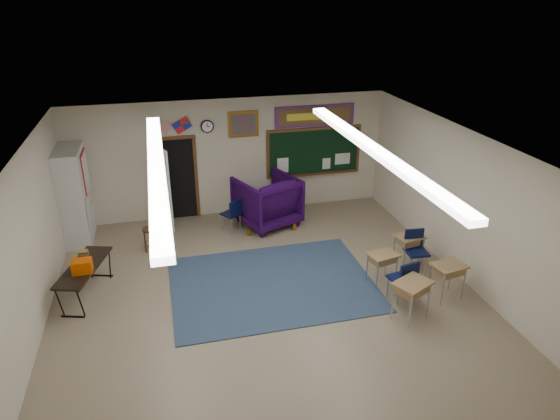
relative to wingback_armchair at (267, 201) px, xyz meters
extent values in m
plane|color=#827259|center=(-0.72, -3.57, -0.62)|extent=(9.00, 9.00, 0.00)
cube|color=beige|center=(-0.72, 0.93, 0.88)|extent=(8.00, 0.04, 3.00)
cube|color=beige|center=(-4.72, -3.57, 0.88)|extent=(0.04, 9.00, 3.00)
cube|color=beige|center=(3.28, -3.57, 0.88)|extent=(0.04, 9.00, 3.00)
cube|color=#B8B9B4|center=(-0.72, -3.57, 2.38)|extent=(8.00, 9.00, 0.04)
cube|color=#2E4057|center=(-0.52, -2.77, -0.61)|extent=(4.00, 3.00, 0.02)
cube|color=black|center=(-2.12, 0.92, 0.43)|extent=(0.95, 0.04, 2.10)
cube|color=white|center=(-2.47, 0.48, 0.41)|extent=(0.35, 0.86, 2.05)
cube|color=#553318|center=(1.48, 0.90, 0.88)|extent=(2.55, 0.05, 1.30)
cube|color=black|center=(1.48, 0.89, 0.88)|extent=(2.40, 0.03, 1.15)
cube|color=#553318|center=(1.48, 0.84, 0.28)|extent=(2.40, 0.12, 0.04)
cube|color=#AD0E11|center=(1.48, 0.90, 1.83)|extent=(2.10, 0.04, 0.55)
cube|color=brown|center=(1.48, 0.89, 1.83)|extent=(1.90, 0.03, 0.40)
cube|color=#8E601B|center=(-0.37, 0.90, 1.73)|extent=(0.75, 0.05, 0.65)
cube|color=#A51466|center=(-0.37, 0.89, 1.73)|extent=(0.62, 0.03, 0.52)
cylinder|color=black|center=(-1.27, 0.90, 1.73)|extent=(0.32, 0.05, 0.32)
cylinder|color=white|center=(-1.27, 0.88, 1.73)|extent=(0.26, 0.02, 0.26)
cube|color=silver|center=(-4.44, 0.28, 0.48)|extent=(0.55, 1.25, 2.20)
imported|color=#1E0431|center=(0.00, 0.00, 0.00)|extent=(1.74, 1.76, 1.24)
cube|color=#976E46|center=(1.61, -3.26, 0.03)|extent=(0.64, 0.53, 0.04)
cube|color=brown|center=(1.61, -3.26, -0.06)|extent=(0.55, 0.45, 0.11)
cube|color=#976E46|center=(2.46, -2.72, 0.05)|extent=(0.66, 0.54, 0.04)
cube|color=brown|center=(2.46, -2.72, -0.04)|extent=(0.57, 0.46, 0.12)
cube|color=#976E46|center=(1.61, -4.47, 0.12)|extent=(0.78, 0.70, 0.04)
cube|color=brown|center=(1.61, -4.47, 0.01)|extent=(0.67, 0.60, 0.13)
cube|color=#976E46|center=(2.59, -4.03, 0.08)|extent=(0.67, 0.55, 0.04)
cube|color=brown|center=(2.59, -4.03, -0.02)|extent=(0.58, 0.47, 0.12)
cube|color=black|center=(-4.06, -2.30, 0.01)|extent=(0.97, 1.67, 0.04)
cube|color=#C84903|center=(-4.04, -2.52, 0.16)|extent=(0.35, 0.26, 0.25)
cylinder|color=#482515|center=(-2.85, -0.78, -0.07)|extent=(0.32, 0.32, 0.04)
torus|color=#482515|center=(-2.85, -0.78, -0.43)|extent=(0.27, 0.27, 0.02)
camera|label=1|loc=(-2.44, -11.08, 4.85)|focal=32.00mm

